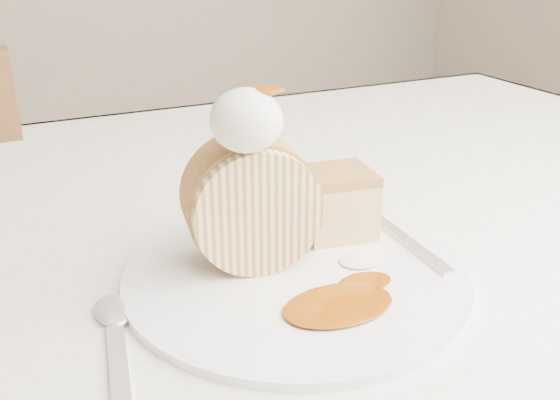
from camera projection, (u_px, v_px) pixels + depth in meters
name	position (u px, v px, depth m)	size (l,w,h in m)	color
table	(258.00, 283.00, 0.69)	(1.40, 0.90, 0.75)	white
plate	(296.00, 274.00, 0.53)	(0.29, 0.29, 0.01)	white
roulade_slice	(252.00, 204.00, 0.52)	(0.11, 0.11, 0.06)	beige
cake_chunk	(336.00, 207.00, 0.58)	(0.06, 0.06, 0.05)	#AD7241
whipped_cream	(246.00, 120.00, 0.47)	(0.06, 0.06, 0.05)	white
caramel_drizzle	(267.00, 82.00, 0.46)	(0.03, 0.02, 0.01)	#7C3805
caramel_pool	(338.00, 305.00, 0.47)	(0.09, 0.06, 0.00)	#7C3805
fork	(409.00, 242.00, 0.57)	(0.02, 0.17, 0.00)	silver
spoon	(120.00, 386.00, 0.40)	(0.02, 0.17, 0.00)	silver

